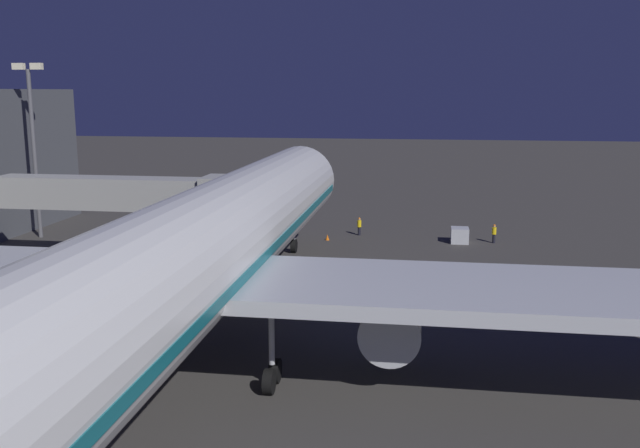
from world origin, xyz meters
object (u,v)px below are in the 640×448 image
at_px(jet_bridge, 139,194).
at_px(baggage_container_near_belt, 460,235).
at_px(airliner_at_gate, 194,258).
at_px(traffic_cone_nose_port, 327,237).
at_px(ground_crew_marshaller_fwd, 359,225).
at_px(apron_floodlight_mast, 33,137).
at_px(ground_crew_near_nose_gear, 494,233).
at_px(traffic_cone_nose_starboard, 282,236).

relative_size(jet_bridge, baggage_container_near_belt, 11.67).
bearing_deg(airliner_at_gate, baggage_container_near_belt, -114.25).
bearing_deg(baggage_container_near_belt, traffic_cone_nose_port, 3.26).
height_order(jet_bridge, baggage_container_near_belt, jet_bridge).
height_order(airliner_at_gate, ground_crew_marshaller_fwd, airliner_at_gate).
bearing_deg(traffic_cone_nose_port, baggage_container_near_belt, -176.74).
xyz_separation_m(airliner_at_gate, ground_crew_marshaller_fwd, (-4.98, -34.31, -4.87)).
distance_m(jet_bridge, ground_crew_marshaller_fwd, 22.55).
bearing_deg(baggage_container_near_belt, apron_floodlight_mast, 5.02).
relative_size(airliner_at_gate, jet_bridge, 3.23).
height_order(apron_floodlight_mast, ground_crew_marshaller_fwd, apron_floodlight_mast).
xyz_separation_m(airliner_at_gate, baggage_container_near_belt, (-14.57, -32.34, -5.14)).
distance_m(baggage_container_near_belt, ground_crew_near_nose_gear, 3.18).
bearing_deg(apron_floodlight_mast, ground_crew_near_nose_gear, -174.89).
distance_m(apron_floodlight_mast, ground_crew_near_nose_gear, 44.25).
relative_size(ground_crew_near_nose_gear, ground_crew_marshaller_fwd, 1.00).
bearing_deg(airliner_at_gate, traffic_cone_nose_starboard, -86.02).
height_order(apron_floodlight_mast, baggage_container_near_belt, apron_floodlight_mast).
bearing_deg(ground_crew_marshaller_fwd, apron_floodlight_mast, 10.22).
height_order(ground_crew_marshaller_fwd, traffic_cone_nose_port, ground_crew_marshaller_fwd).
bearing_deg(traffic_cone_nose_port, airliner_at_gate, 86.02).
bearing_deg(ground_crew_marshaller_fwd, traffic_cone_nose_starboard, 20.45).
relative_size(apron_floodlight_mast, traffic_cone_nose_port, 29.97).
xyz_separation_m(traffic_cone_nose_port, traffic_cone_nose_starboard, (4.40, 0.00, 0.00)).
bearing_deg(baggage_container_near_belt, ground_crew_near_nose_gear, -173.79).
xyz_separation_m(ground_crew_marshaller_fwd, traffic_cone_nose_starboard, (7.18, 2.68, -0.70)).
xyz_separation_m(apron_floodlight_mast, baggage_container_near_belt, (-40.07, -3.52, -8.95)).
bearing_deg(jet_bridge, traffic_cone_nose_port, -137.03).
distance_m(airliner_at_gate, traffic_cone_nose_starboard, 32.19).
distance_m(airliner_at_gate, jet_bridge, 22.22).
xyz_separation_m(jet_bridge, ground_crew_marshaller_fwd, (-16.05, -15.04, -4.96)).
height_order(baggage_container_near_belt, ground_crew_near_nose_gear, ground_crew_near_nose_gear).
distance_m(jet_bridge, traffic_cone_nose_starboard, 16.24).
distance_m(airliner_at_gate, baggage_container_near_belt, 35.83).
height_order(airliner_at_gate, traffic_cone_nose_starboard, airliner_at_gate).
distance_m(jet_bridge, apron_floodlight_mast, 17.69).
height_order(airliner_at_gate, baggage_container_near_belt, airliner_at_gate).
relative_size(ground_crew_near_nose_gear, traffic_cone_nose_port, 3.23).
xyz_separation_m(jet_bridge, ground_crew_near_nose_gear, (-28.79, -13.41, -4.96)).
distance_m(ground_crew_marshaller_fwd, traffic_cone_nose_starboard, 7.69).
relative_size(airliner_at_gate, traffic_cone_nose_port, 120.05).
bearing_deg(traffic_cone_nose_starboard, apron_floodlight_mast, 6.89).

